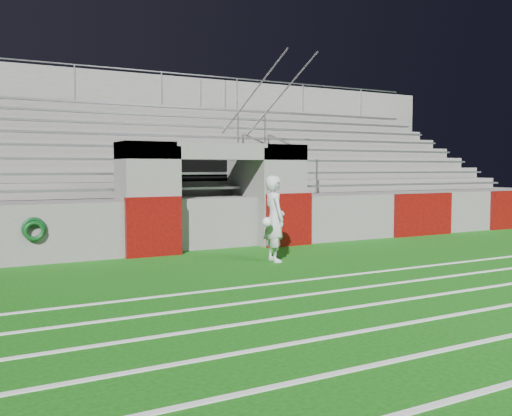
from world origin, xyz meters
TOP-DOWN VIEW (x-y plane):
  - ground at (0.00, 0.00)m, footprint 90.00×90.00m
  - stadium_structure at (0.00, 7.97)m, footprint 26.00×8.48m
  - goalkeeper_with_ball at (0.22, 1.03)m, footprint 0.73×0.77m
  - hose_coil at (-4.34, 2.93)m, footprint 0.48×0.13m

SIDE VIEW (x-z plane):
  - ground at x=0.00m, z-range 0.00..0.00m
  - hose_coil at x=-4.34m, z-range 0.50..0.99m
  - goalkeeper_with_ball at x=0.22m, z-range 0.00..1.84m
  - stadium_structure at x=0.00m, z-range -1.22..4.20m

